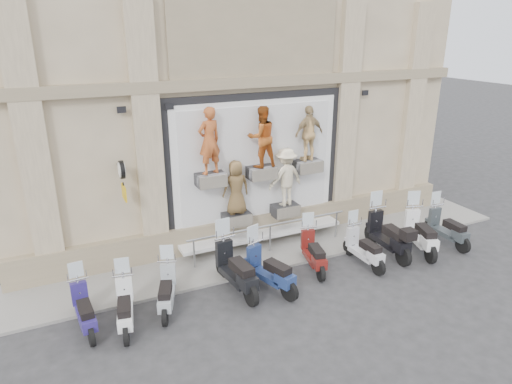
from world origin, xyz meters
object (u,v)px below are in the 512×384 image
Objects in this scene: scooter_g at (365,241)px; scooter_h at (388,227)px; scooter_b at (124,299)px; scooter_j at (448,221)px; scooter_d at (236,260)px; scooter_e at (270,262)px; scooter_f at (314,245)px; clock_sign_bracket at (122,175)px; guard_rail at (270,239)px; scooter_i at (421,225)px; scooter_c at (166,283)px; scooter_a at (83,302)px.

scooter_g is 0.83× the size of scooter_h.
scooter_j reaches higher than scooter_b.
scooter_d reaches higher than scooter_e.
scooter_b is at bearing -178.13° from scooter_d.
scooter_b is 5.12m from scooter_f.
clock_sign_bracket is 9.55m from scooter_j.
scooter_b is (-4.45, -1.77, 0.24)m from guard_rail.
scooter_b reaches higher than guard_rail.
guard_rail is at bearing 31.83° from scooter_b.
scooter_i is at bearing -16.91° from scooter_e.
clock_sign_bracket is at bearing 126.69° from scooter_e.
scooter_g is 1.06m from scooter_h.
clock_sign_bracket is 0.55× the size of scooter_j.
scooter_c is 7.52m from scooter_i.
scooter_a is 1.00× the size of scooter_c.
scooter_g reaches higher than guard_rail.
scooter_e reaches higher than scooter_j.
scooter_a is at bearing -178.74° from scooter_j.
clock_sign_bracket is 7.50m from scooter_h.
scooter_a is 10.44m from scooter_j.
clock_sign_bracket is 0.53× the size of scooter_e.
scooter_g is at bearing -1.37° from scooter_f.
scooter_e is (2.56, -0.24, 0.08)m from scooter_c.
scooter_j is (8.62, -0.20, 0.05)m from scooter_c.
scooter_f is at bearing 164.17° from scooter_g.
scooter_i reaches higher than scooter_e.
scooter_e is at bearing -26.11° from scooter_d.
scooter_a is (-1.36, -1.95, -2.11)m from clock_sign_bracket.
scooter_g is (5.96, -2.17, -2.09)m from clock_sign_bracket.
scooter_g reaches higher than scooter_a.
scooter_a is at bearing 159.63° from scooter_e.
scooter_f is 4.54m from scooter_j.
scooter_c is (1.00, 0.28, -0.01)m from scooter_b.
guard_rail is 1.50m from scooter_f.
scooter_b is 6.50m from scooter_g.
scooter_e is at bearing -117.13° from guard_rail.
scooter_d is (2.77, 0.34, 0.15)m from scooter_b.
scooter_d is 1.19× the size of scooter_f.
scooter_j is (1.10, 0.02, -0.08)m from scooter_i.
scooter_j is at bearing 18.23° from scooter_c.
scooter_c is 6.53m from scooter_h.
scooter_d reaches higher than scooter_f.
scooter_f is at bearing -178.88° from scooter_h.
clock_sign_bracket is 2.92m from scooter_c.
clock_sign_bracket is 6.67m from scooter_g.
scooter_f is 0.87× the size of scooter_i.
scooter_e reaches higher than scooter_a.
scooter_e is 2.95m from scooter_g.
scooter_f is at bearing -2.39° from scooter_d.
scooter_d is at bearing -179.80° from scooter_j.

